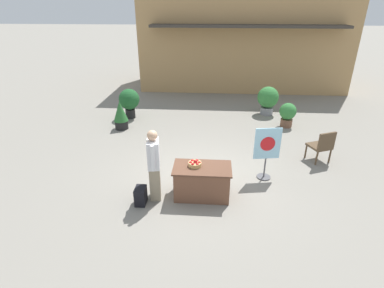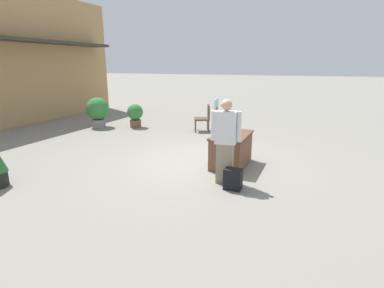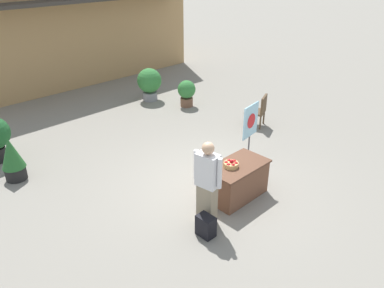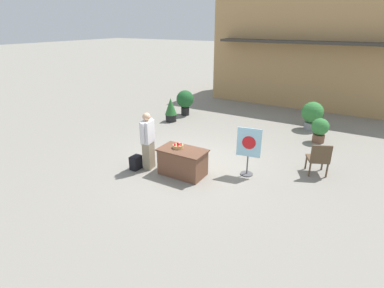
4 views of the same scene
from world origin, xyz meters
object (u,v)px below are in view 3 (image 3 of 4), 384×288
(backpack, at_px, (206,226))
(potted_plant_near_left, at_px, (149,82))
(display_table, at_px, (237,180))
(person_visitor, at_px, (207,183))
(poster_board, at_px, (250,128))
(patio_chair, at_px, (259,109))
(potted_plant_near_right, at_px, (12,158))
(potted_plant_far_right, at_px, (187,92))
(apple_basket, at_px, (231,164))

(backpack, relative_size, potted_plant_near_left, 0.36)
(display_table, bearing_deg, person_visitor, -171.31)
(potted_plant_near_left, bearing_deg, poster_board, -99.20)
(patio_chair, xyz_separation_m, potted_plant_near_right, (-6.51, 2.07, 0.01))
(potted_plant_near_right, bearing_deg, poster_board, -32.97)
(display_table, relative_size, potted_plant_far_right, 1.50)
(person_visitor, relative_size, backpack, 4.14)
(patio_chair, bearing_deg, display_table, 96.85)
(poster_board, relative_size, patio_chair, 1.46)
(potted_plant_near_left, distance_m, potted_plant_near_right, 5.94)
(backpack, bearing_deg, patio_chair, 26.59)
(backpack, bearing_deg, person_visitor, 41.45)
(patio_chair, height_order, potted_plant_near_right, potted_plant_near_right)
(backpack, bearing_deg, apple_basket, 21.02)
(display_table, height_order, potted_plant_near_right, potted_plant_near_right)
(apple_basket, height_order, person_visitor, person_visitor)
(patio_chair, relative_size, potted_plant_near_right, 0.92)
(display_table, relative_size, patio_chair, 1.40)
(potted_plant_near_left, bearing_deg, patio_chair, -77.31)
(potted_plant_far_right, distance_m, potted_plant_near_right, 6.15)
(person_visitor, relative_size, patio_chair, 1.79)
(display_table, distance_m, apple_basket, 0.49)
(poster_board, bearing_deg, potted_plant_near_right, -132.00)
(display_table, bearing_deg, potted_plant_far_right, 57.65)
(display_table, bearing_deg, poster_board, 30.04)
(display_table, distance_m, patio_chair, 3.89)
(display_table, relative_size, apple_basket, 4.44)
(backpack, bearing_deg, potted_plant_far_right, 49.55)
(apple_basket, height_order, potted_plant_near_right, potted_plant_near_right)
(apple_basket, xyz_separation_m, potted_plant_near_left, (2.62, 6.01, -0.18))
(person_visitor, xyz_separation_m, potted_plant_near_left, (3.54, 6.21, -0.23))
(person_visitor, relative_size, potted_plant_near_right, 1.65)
(person_visitor, distance_m, backpack, 0.79)
(backpack, bearing_deg, poster_board, 24.39)
(patio_chair, bearing_deg, backpack, 93.33)
(apple_basket, bearing_deg, backpack, -158.98)
(person_visitor, bearing_deg, potted_plant_near_right, 107.35)
(display_table, xyz_separation_m, patio_chair, (3.36, 1.95, 0.15))
(poster_board, height_order, potted_plant_far_right, poster_board)
(apple_basket, bearing_deg, person_visitor, -167.42)
(apple_basket, relative_size, patio_chair, 0.32)
(potted_plant_far_right, bearing_deg, display_table, -122.35)
(potted_plant_near_left, bearing_deg, apple_basket, -113.53)
(person_visitor, relative_size, potted_plant_near_left, 1.51)
(apple_basket, relative_size, poster_board, 0.22)
(apple_basket, xyz_separation_m, person_visitor, (-0.92, -0.21, 0.05))
(apple_basket, xyz_separation_m, potted_plant_near_right, (-2.97, 3.98, -0.30))
(patio_chair, height_order, potted_plant_near_left, potted_plant_near_left)
(person_visitor, height_order, potted_plant_far_right, person_visitor)
(display_table, distance_m, potted_plant_near_right, 5.10)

